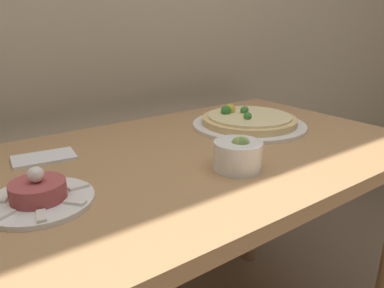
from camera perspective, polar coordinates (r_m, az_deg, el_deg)
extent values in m
cube|color=#AD7F51|center=(0.97, -1.77, -2.56)|extent=(1.32, 0.74, 0.03)
cylinder|color=#AD7F51|center=(1.69, 9.14, -6.82)|extent=(0.06, 0.06, 0.71)
cylinder|color=white|center=(1.22, 8.67, 2.90)|extent=(0.36, 0.36, 0.01)
cylinder|color=#E5C17F|center=(1.21, 8.70, 3.58)|extent=(0.30, 0.30, 0.02)
cylinder|color=beige|center=(1.21, 8.73, 4.21)|extent=(0.26, 0.26, 0.01)
sphere|color=gold|center=(1.24, 5.83, 5.35)|extent=(0.03, 0.03, 0.03)
sphere|color=#997047|center=(1.25, 8.10, 5.21)|extent=(0.02, 0.02, 0.02)
sphere|color=#387F33|center=(1.24, 7.94, 5.10)|extent=(0.03, 0.03, 0.03)
sphere|color=#387F33|center=(1.16, 8.47, 4.19)|extent=(0.03, 0.03, 0.03)
sphere|color=#387F33|center=(1.22, 5.20, 5.11)|extent=(0.03, 0.03, 0.03)
cylinder|color=white|center=(0.77, -22.20, -8.03)|extent=(0.20, 0.20, 0.01)
cylinder|color=#A84747|center=(0.76, -22.40, -6.55)|extent=(0.10, 0.10, 0.03)
sphere|color=silver|center=(0.75, -22.71, -4.31)|extent=(0.03, 0.03, 0.03)
cube|color=white|center=(0.78, -16.89, -6.24)|extent=(0.04, 0.02, 0.01)
cube|color=white|center=(0.83, -20.21, -5.21)|extent=(0.04, 0.04, 0.01)
cube|color=white|center=(0.83, -24.78, -5.81)|extent=(0.02, 0.04, 0.01)
cube|color=white|center=(0.73, -26.84, -9.66)|extent=(0.04, 0.03, 0.01)
cube|color=white|center=(0.70, -21.98, -10.12)|extent=(0.02, 0.04, 0.01)
cube|color=white|center=(0.72, -17.35, -8.43)|extent=(0.04, 0.04, 0.01)
cylinder|color=white|center=(0.86, 6.99, -1.78)|extent=(0.11, 0.11, 0.07)
sphere|color=#668E42|center=(0.85, 7.53, -0.08)|extent=(0.04, 0.04, 0.04)
sphere|color=#A3B25B|center=(0.85, 7.65, -0.01)|extent=(0.04, 0.04, 0.04)
sphere|color=#8EA34C|center=(0.85, 7.12, -0.06)|extent=(0.03, 0.03, 0.03)
sphere|color=#8EA34C|center=(0.85, 6.92, -0.11)|extent=(0.03, 0.03, 0.03)
cube|color=white|center=(0.99, -21.64, -1.97)|extent=(0.16, 0.11, 0.01)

